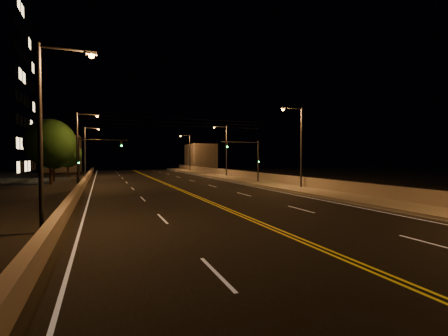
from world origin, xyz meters
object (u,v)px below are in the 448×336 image
object	(u,v)px
streetlight_2	(225,147)
tree_1	(53,153)
streetlight_1	(299,142)
streetlight_6	(87,148)
tree_0	(50,143)
streetlight_4	(47,123)
streetlight_5	(80,144)
traffic_signal_left	(90,156)
traffic_signal_right	(250,156)
tree_2	(68,154)
streetlight_3	(189,150)

from	to	relation	value
streetlight_2	tree_1	xyz separation A→B (m)	(-25.58, 2.08, -0.96)
streetlight_1	streetlight_6	xyz separation A→B (m)	(-21.41, 31.86, 0.00)
streetlight_2	tree_0	bearing A→B (deg)	-170.02
streetlight_4	streetlight_6	size ratio (longest dim) A/B	1.00
streetlight_1	streetlight_5	xyz separation A→B (m)	(-21.41, 12.54, 0.00)
streetlight_4	traffic_signal_left	bearing A→B (deg)	86.67
streetlight_2	traffic_signal_left	size ratio (longest dim) A/B	1.57
traffic_signal_right	tree_0	bearing A→B (deg)	159.70
tree_0	tree_2	bearing A→B (deg)	88.21
streetlight_5	traffic_signal_left	world-z (taller)	streetlight_5
streetlight_2	streetlight_3	size ratio (longest dim) A/B	1.00
tree_0	tree_2	xyz separation A→B (m)	(0.51, 16.29, -1.26)
streetlight_1	streetlight_3	world-z (taller)	same
tree_0	traffic_signal_right	bearing A→B (deg)	-20.30
streetlight_3	streetlight_6	size ratio (longest dim) A/B	1.00
traffic_signal_left	tree_0	world-z (taller)	tree_0
traffic_signal_left	tree_0	bearing A→B (deg)	119.02
streetlight_2	streetlight_3	xyz separation A→B (m)	(0.00, 23.67, 0.00)
traffic_signal_left	tree_0	xyz separation A→B (m)	(-4.81, 8.68, 1.64)
tree_1	tree_2	bearing A→B (deg)	83.94
streetlight_1	streetlight_5	size ratio (longest dim) A/B	1.00
streetlight_1	streetlight_3	bearing A→B (deg)	90.00
traffic_signal_left	streetlight_5	bearing A→B (deg)	105.58
streetlight_1	traffic_signal_right	bearing A→B (deg)	100.77
streetlight_6	traffic_signal_right	world-z (taller)	streetlight_6
tree_2	streetlight_2	bearing A→B (deg)	-25.84
streetlight_1	streetlight_5	distance (m)	24.81
streetlight_3	tree_2	distance (m)	27.24
streetlight_2	streetlight_4	bearing A→B (deg)	-122.71
tree_1	tree_2	world-z (taller)	tree_1
streetlight_1	streetlight_2	bearing A→B (deg)	90.00
streetlight_5	traffic_signal_right	xyz separation A→B (m)	(19.83, -4.23, -1.46)
tree_0	streetlight_2	bearing A→B (deg)	9.98
traffic_signal_left	streetlight_3	bearing A→B (deg)	61.17
tree_1	traffic_signal_left	bearing A→B (deg)	-70.58
streetlight_5	tree_2	world-z (taller)	streetlight_5
streetlight_5	tree_0	size ratio (longest dim) A/B	1.05
streetlight_3	streetlight_5	xyz separation A→B (m)	(-21.41, -32.52, 0.00)
streetlight_4	streetlight_5	xyz separation A→B (m)	(0.00, 24.49, 0.00)
streetlight_4	traffic_signal_right	size ratio (longest dim) A/B	1.57
traffic_signal_right	tree_2	size ratio (longest dim) A/B	0.88
streetlight_5	streetlight_4	bearing A→B (deg)	-90.00
streetlight_4	streetlight_2	bearing A→B (deg)	57.29
streetlight_1	traffic_signal_left	size ratio (longest dim) A/B	1.57
tree_0	streetlight_3	bearing A→B (deg)	48.27
tree_1	tree_2	distance (m)	9.86
streetlight_4	traffic_signal_right	bearing A→B (deg)	45.61
streetlight_2	tree_2	distance (m)	27.28
tree_2	traffic_signal_left	bearing A→B (deg)	-80.21
streetlight_2	tree_2	world-z (taller)	streetlight_2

